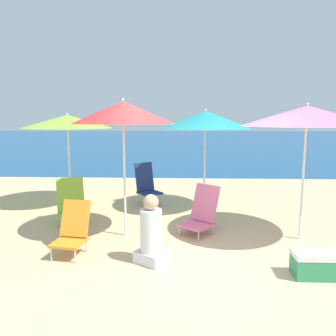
{
  "coord_description": "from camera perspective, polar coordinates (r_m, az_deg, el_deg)",
  "views": [
    {
      "loc": [
        -0.25,
        -4.19,
        1.91
      ],
      "look_at": [
        -0.49,
        1.8,
        1.0
      ],
      "focal_mm": 35.0,
      "sensor_mm": 36.0,
      "label": 1
    }
  ],
  "objects": [
    {
      "name": "ground_plane",
      "position": [
        4.61,
        5.39,
        -15.89
      ],
      "size": [
        60.0,
        60.0,
        0.0
      ],
      "primitive_type": "plane",
      "color": "#C6B284"
    },
    {
      "name": "person_seated_near",
      "position": [
        4.42,
        -2.97,
        -11.42
      ],
      "size": [
        0.49,
        0.47,
        0.93
      ],
      "rotation": [
        0.0,
        0.0,
        0.99
      ],
      "color": "silver",
      "rests_on": "ground"
    },
    {
      "name": "beach_umbrella_pink",
      "position": [
        5.43,
        23.04,
        8.34
      ],
      "size": [
        1.99,
        1.99,
        2.14
      ],
      "color": "white",
      "rests_on": "ground"
    },
    {
      "name": "beach_chair_navy",
      "position": [
        7.4,
        -3.74,
        -2.76
      ],
      "size": [
        0.67,
        0.69,
        0.92
      ],
      "rotation": [
        0.0,
        0.0,
        0.66
      ],
      "color": "silver",
      "rests_on": "ground"
    },
    {
      "name": "beach_chair_lime",
      "position": [
        6.31,
        -16.51,
        -5.9
      ],
      "size": [
        0.67,
        0.72,
        0.82
      ],
      "rotation": [
        0.0,
        0.0,
        0.4
      ],
      "color": "silver",
      "rests_on": "ground"
    },
    {
      "name": "beach_chair_orange",
      "position": [
        4.91,
        -16.28,
        -10.23
      ],
      "size": [
        0.48,
        0.6,
        0.74
      ],
      "rotation": [
        0.0,
        0.0,
        -0.14
      ],
      "color": "silver",
      "rests_on": "ground"
    },
    {
      "name": "cooler_box",
      "position": [
        4.5,
        24.1,
        -15.07
      ],
      "size": [
        0.51,
        0.31,
        0.31
      ],
      "color": "#338C59",
      "rests_on": "ground"
    },
    {
      "name": "beach_umbrella_red",
      "position": [
        5.22,
        -7.8,
        9.52
      ],
      "size": [
        1.63,
        1.63,
        2.21
      ],
      "color": "white",
      "rests_on": "ground"
    },
    {
      "name": "beach_chair_pink",
      "position": [
        5.56,
        5.81,
        -7.73
      ],
      "size": [
        0.73,
        0.75,
        0.8
      ],
      "rotation": [
        0.0,
        0.0,
        -0.68
      ],
      "color": "silver",
      "rests_on": "ground"
    },
    {
      "name": "beach_umbrella_lime",
      "position": [
        7.42,
        -17.12,
        7.73
      ],
      "size": [
        1.91,
        1.91,
        2.02
      ],
      "color": "white",
      "rests_on": "ground"
    },
    {
      "name": "sea_water",
      "position": [
        30.46,
        2.8,
        5.03
      ],
      "size": [
        60.0,
        40.0,
        0.01
      ],
      "color": "navy",
      "rests_on": "ground"
    },
    {
      "name": "beach_umbrella_teal",
      "position": [
        6.74,
        6.52,
        8.34
      ],
      "size": [
        1.89,
        1.89,
        2.1
      ],
      "color": "white",
      "rests_on": "ground"
    }
  ]
}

